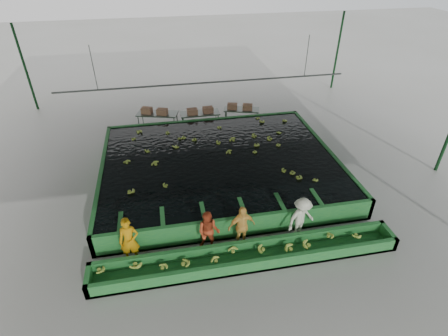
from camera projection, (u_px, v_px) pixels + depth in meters
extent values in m
plane|color=gray|center=(226.00, 195.00, 14.30)|extent=(80.00, 80.00, 0.00)
cube|color=gray|center=(227.00, 75.00, 11.55)|extent=(20.00, 22.00, 0.04)
cube|color=black|center=(220.00, 158.00, 15.06)|extent=(9.70, 7.70, 0.00)
cylinder|color=#59605B|center=(206.00, 83.00, 16.75)|extent=(0.08, 0.08, 14.00)
cylinder|color=#59605B|center=(93.00, 68.00, 15.40)|extent=(0.04, 0.04, 2.00)
cylinder|color=#59605B|center=(307.00, 56.00, 17.00)|extent=(0.04, 0.04, 2.00)
imported|color=#BD7E09|center=(129.00, 241.00, 10.94)|extent=(0.63, 0.42, 1.72)
imported|color=#A43A1C|center=(209.00, 232.00, 11.39)|extent=(0.91, 0.81, 1.56)
imported|color=#EDB449|center=(242.00, 227.00, 11.55)|extent=(1.01, 0.55, 1.63)
imported|color=beige|center=(301.00, 218.00, 11.88)|extent=(1.20, 0.92, 1.64)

